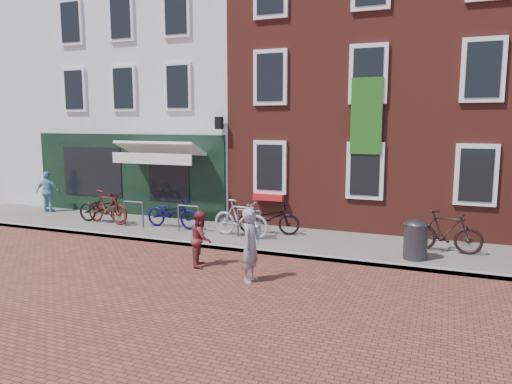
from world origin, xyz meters
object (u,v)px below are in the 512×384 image
at_px(litter_bin, 416,237).
at_px(bicycle_2, 173,213).
at_px(woman, 251,245).
at_px(bicycle_4, 269,218).
at_px(cafe_person, 48,192).
at_px(bicycle_1, 107,207).
at_px(bicycle_5, 445,232).
at_px(boy, 201,238).
at_px(bicycle_3, 241,218).
at_px(bicycle_0, 103,208).

xyz_separation_m(litter_bin, bicycle_2, (-7.38, 0.82, -0.05)).
distance_m(woman, bicycle_4, 4.05).
bearing_deg(cafe_person, bicycle_4, 161.86).
distance_m(cafe_person, bicycle_1, 3.52).
bearing_deg(bicycle_5, boy, 123.24).
xyz_separation_m(litter_bin, woman, (-3.23, -2.76, 0.16)).
xyz_separation_m(boy, bicycle_3, (-0.14, 2.69, -0.03)).
distance_m(litter_bin, bicycle_1, 9.75).
bearing_deg(boy, litter_bin, -86.03).
distance_m(cafe_person, bicycle_2, 5.79).
height_order(litter_bin, bicycle_4, litter_bin).
xyz_separation_m(litter_bin, bicycle_3, (-4.91, 0.54, 0.01)).
height_order(boy, bicycle_1, boy).
xyz_separation_m(woman, bicycle_3, (-1.68, 3.30, -0.16)).
bearing_deg(bicycle_5, litter_bin, 147.87).
bearing_deg(bicycle_4, bicycle_1, 86.88).
bearing_deg(bicycle_4, boy, 162.15).
distance_m(woman, bicycle_0, 7.58).
height_order(boy, bicycle_5, boy).
bearing_deg(bicycle_4, litter_bin, -114.22).
xyz_separation_m(boy, cafe_person, (-8.36, 3.61, 0.19)).
bearing_deg(bicycle_0, bicycle_1, -115.92).
relative_size(litter_bin, bicycle_5, 0.58).
xyz_separation_m(bicycle_4, bicycle_5, (4.93, -0.23, 0.05)).
bearing_deg(boy, bicycle_5, -80.82).
height_order(bicycle_2, bicycle_3, bicycle_3).
relative_size(litter_bin, bicycle_3, 0.58).
distance_m(boy, bicycle_1, 5.66).
distance_m(boy, bicycle_4, 3.34).
height_order(bicycle_3, bicycle_4, bicycle_3).
distance_m(bicycle_0, bicycle_5, 10.65).
height_order(bicycle_0, bicycle_3, bicycle_3).
height_order(litter_bin, bicycle_5, bicycle_5).
height_order(litter_bin, woman, woman).
height_order(woman, bicycle_0, woman).
bearing_deg(cafe_person, bicycle_1, 149.32).
bearing_deg(bicycle_1, woman, -108.19).
xyz_separation_m(boy, bicycle_0, (-5.21, 2.83, -0.08)).
height_order(woman, bicycle_2, woman).
distance_m(litter_bin, bicycle_4, 4.41).
height_order(boy, bicycle_2, boy).
xyz_separation_m(litter_bin, bicycle_4, (-4.26, 1.15, -0.05)).
height_order(bicycle_1, bicycle_5, same).
height_order(bicycle_2, bicycle_4, same).
xyz_separation_m(bicycle_0, bicycle_2, (2.60, 0.14, 0.00)).
bearing_deg(boy, bicycle_3, -17.38).
distance_m(bicycle_1, bicycle_5, 10.41).
height_order(cafe_person, bicycle_3, cafe_person).
bearing_deg(cafe_person, bicycle_2, 157.49).
xyz_separation_m(bicycle_0, bicycle_5, (10.65, 0.24, 0.05)).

